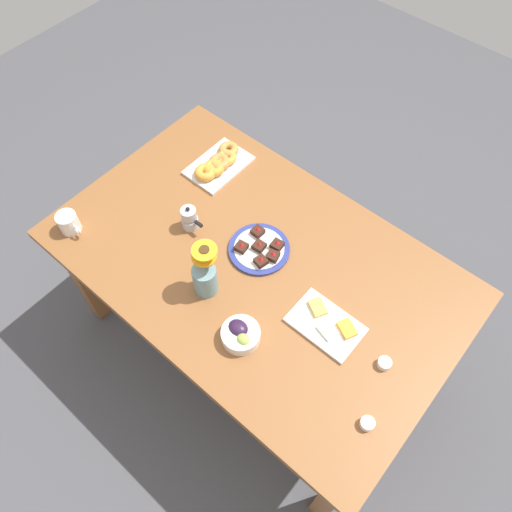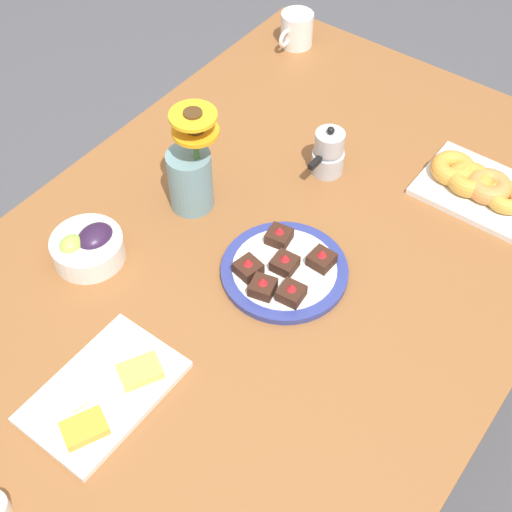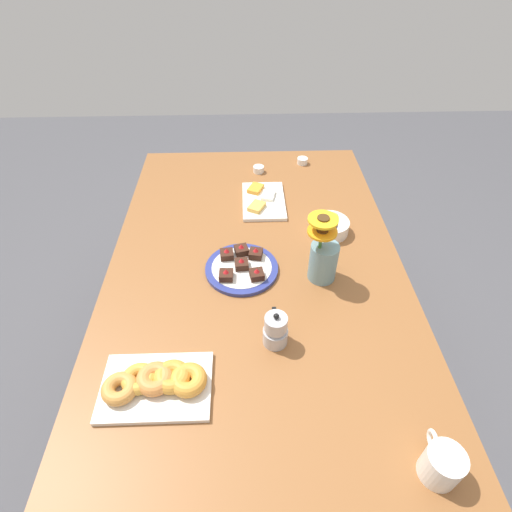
# 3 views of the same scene
# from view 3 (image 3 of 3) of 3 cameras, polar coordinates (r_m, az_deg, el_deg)

# --- Properties ---
(ground_plane) EXTENTS (6.00, 6.00, 0.00)m
(ground_plane) POSITION_cam_3_polar(r_m,az_deg,el_deg) (1.94, -0.00, -17.22)
(ground_plane) COLOR #4C4C51
(dining_table) EXTENTS (1.60, 1.00, 0.74)m
(dining_table) POSITION_cam_3_polar(r_m,az_deg,el_deg) (1.42, -0.00, -3.74)
(dining_table) COLOR brown
(dining_table) RESTS_ON ground_plane
(coffee_mug) EXTENTS (0.12, 0.08, 0.09)m
(coffee_mug) POSITION_cam_3_polar(r_m,az_deg,el_deg) (1.03, 25.00, -25.34)
(coffee_mug) COLOR white
(coffee_mug) RESTS_ON dining_table
(grape_bowl) EXTENTS (0.14, 0.14, 0.07)m
(grape_bowl) POSITION_cam_3_polar(r_m,az_deg,el_deg) (1.50, 10.50, 4.26)
(grape_bowl) COLOR white
(grape_bowl) RESTS_ON dining_table
(cheese_platter) EXTENTS (0.26, 0.17, 0.03)m
(cheese_platter) POSITION_cam_3_polar(r_m,az_deg,el_deg) (1.64, 0.97, 7.99)
(cheese_platter) COLOR white
(cheese_platter) RESTS_ON dining_table
(croissant_platter) EXTENTS (0.19, 0.28, 0.05)m
(croissant_platter) POSITION_cam_3_polar(r_m,az_deg,el_deg) (1.08, -13.96, -17.11)
(croissant_platter) COLOR white
(croissant_platter) RESTS_ON dining_table
(jam_cup_honey) EXTENTS (0.05, 0.05, 0.03)m
(jam_cup_honey) POSITION_cam_3_polar(r_m,az_deg,el_deg) (1.84, 0.37, 12.33)
(jam_cup_honey) COLOR white
(jam_cup_honey) RESTS_ON dining_table
(jam_cup_berry) EXTENTS (0.05, 0.05, 0.03)m
(jam_cup_berry) POSITION_cam_3_polar(r_m,az_deg,el_deg) (1.92, 6.65, 13.38)
(jam_cup_berry) COLOR white
(jam_cup_berry) RESTS_ON dining_table
(dessert_plate) EXTENTS (0.24, 0.24, 0.05)m
(dessert_plate) POSITION_cam_3_polar(r_m,az_deg,el_deg) (1.33, -2.06, -1.62)
(dessert_plate) COLOR navy
(dessert_plate) RESTS_ON dining_table
(flower_vase) EXTENTS (0.10, 0.11, 0.25)m
(flower_vase) POSITION_cam_3_polar(r_m,az_deg,el_deg) (1.28, 9.56, -0.23)
(flower_vase) COLOR #6B939E
(flower_vase) RESTS_ON dining_table
(moka_pot) EXTENTS (0.11, 0.07, 0.12)m
(moka_pot) POSITION_cam_3_polar(r_m,az_deg,el_deg) (1.11, 2.80, -10.56)
(moka_pot) COLOR #B7B7BC
(moka_pot) RESTS_ON dining_table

